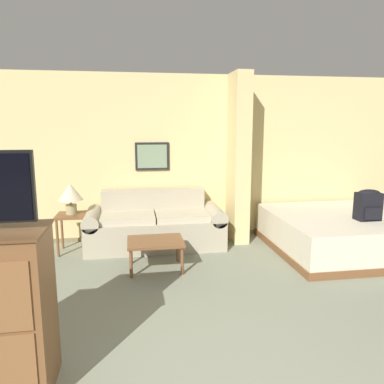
% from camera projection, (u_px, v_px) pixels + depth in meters
% --- Properties ---
extents(wall_back, '(7.74, 0.16, 2.60)m').
position_uv_depth(wall_back, '(173.00, 158.00, 6.00)').
color(wall_back, '#DBC484').
rests_on(wall_back, ground_plane).
extents(wall_partition_pillar, '(0.24, 0.59, 2.60)m').
position_uv_depth(wall_partition_pillar, '(238.00, 159.00, 5.81)').
color(wall_partition_pillar, '#DBC484').
rests_on(wall_partition_pillar, ground_plane).
extents(couch, '(2.06, 0.84, 0.83)m').
position_uv_depth(couch, '(155.00, 226.00, 5.65)').
color(couch, tan).
rests_on(couch, ground_plane).
extents(coffee_table, '(0.70, 0.55, 0.38)m').
position_uv_depth(coffee_table, '(155.00, 244.00, 4.74)').
color(coffee_table, brown).
rests_on(coffee_table, ground_plane).
extents(side_table, '(0.42, 0.42, 0.56)m').
position_uv_depth(side_table, '(72.00, 221.00, 5.36)').
color(side_table, brown).
rests_on(side_table, ground_plane).
extents(table_lamp, '(0.35, 0.35, 0.44)m').
position_uv_depth(table_lamp, '(70.00, 194.00, 5.29)').
color(table_lamp, tan).
rests_on(table_lamp, side_table).
extents(bed, '(1.83, 1.99, 0.53)m').
position_uv_depth(bed, '(336.00, 232.00, 5.48)').
color(bed, brown).
rests_on(bed, ground_plane).
extents(backpack, '(0.32, 0.23, 0.43)m').
position_uv_depth(backpack, '(368.00, 204.00, 5.11)').
color(backpack, black).
rests_on(backpack, bed).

